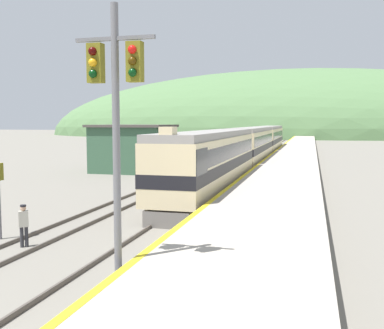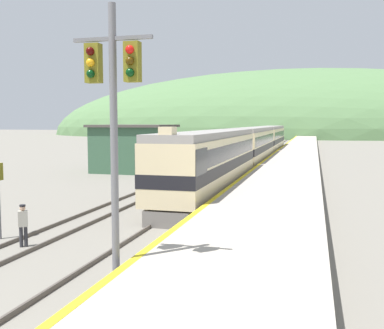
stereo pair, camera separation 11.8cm
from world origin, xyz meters
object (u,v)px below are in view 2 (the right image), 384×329
carriage_third (270,139)px  signal_mast_main (113,109)px  express_train_lead_car (211,161)px  carriage_second (253,145)px  track_worker (23,223)px

carriage_third → signal_mast_main: signal_mast_main is taller
express_train_lead_car → carriage_third: 40.37m
carriage_second → signal_mast_main: 38.02m
carriage_third → carriage_second: bearing=-90.0°
signal_mast_main → track_worker: signal_mast_main is taller
express_train_lead_car → carriage_third: (0.00, 40.37, -0.01)m
carriage_third → signal_mast_main: 58.02m
express_train_lead_car → carriage_second: 20.33m
carriage_second → signal_mast_main: size_ratio=2.43×
carriage_second → track_worker: bearing=-97.4°
carriage_third → track_worker: (-4.38, -53.98, -1.38)m
signal_mast_main → track_worker: 8.17m
carriage_second → track_worker: (-4.38, -33.94, -1.38)m
carriage_second → express_train_lead_car: bearing=-90.0°
carriage_second → carriage_third: (0.00, 20.04, 0.00)m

